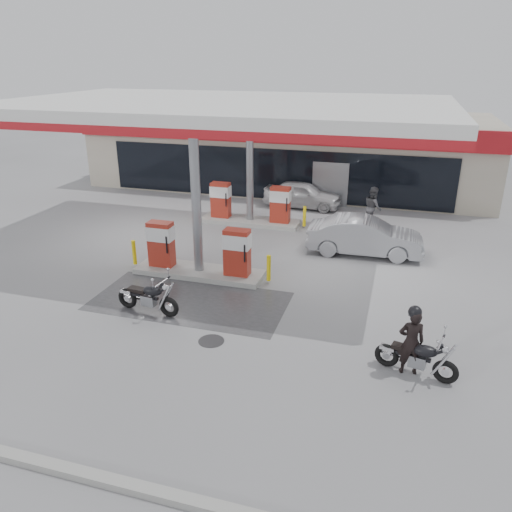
{
  "coord_description": "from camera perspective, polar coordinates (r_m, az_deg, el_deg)",
  "views": [
    {
      "loc": [
        6.42,
        -12.69,
        7.08
      ],
      "look_at": [
        2.26,
        1.33,
        1.2
      ],
      "focal_mm": 35.0,
      "sensor_mm": 36.0,
      "label": 1
    }
  ],
  "objects": [
    {
      "name": "attendant",
      "position": [
        22.58,
        13.22,
        5.45
      ],
      "size": [
        0.95,
        1.07,
        1.82
      ],
      "primitive_type": "imported",
      "rotation": [
        0.0,
        0.0,
        1.91
      ],
      "color": "#4C4C50",
      "rests_on": "ground"
    },
    {
      "name": "biker_main",
      "position": [
        12.43,
        17.3,
        -9.36
      ],
      "size": [
        0.68,
        0.52,
        1.68
      ],
      "primitive_type": "imported",
      "rotation": [
        0.0,
        0.0,
        3.35
      ],
      "color": "black",
      "rests_on": "ground"
    },
    {
      "name": "parked_car_left",
      "position": [
        31.99,
        -14.97,
        9.63
      ],
      "size": [
        5.1,
        3.55,
        1.37
      ],
      "primitive_type": "imported",
      "rotation": [
        0.0,
        0.0,
        1.19
      ],
      "color": "gray",
      "rests_on": "ground"
    },
    {
      "name": "pump_island_near",
      "position": [
        17.26,
        -6.57,
        0.08
      ],
      "size": [
        5.14,
        1.3,
        1.78
      ],
      "color": "#9E9E99",
      "rests_on": "ground"
    },
    {
      "name": "main_motorcycle",
      "position": [
        12.6,
        17.97,
        -11.06
      ],
      "size": [
        1.96,
        0.88,
        1.02
      ],
      "rotation": [
        0.0,
        0.0,
        -0.24
      ],
      "color": "black",
      "rests_on": "ground"
    },
    {
      "name": "wet_patch",
      "position": [
        15.69,
        -7.59,
        -5.13
      ],
      "size": [
        6.0,
        3.0,
        0.0
      ],
      "primitive_type": "cube",
      "color": "#4C4C4F",
      "rests_on": "ground"
    },
    {
      "name": "canopy",
      "position": [
        18.91,
        -3.54,
        16.36
      ],
      "size": [
        16.0,
        10.02,
        5.51
      ],
      "color": "silver",
      "rests_on": "ground"
    },
    {
      "name": "kerb",
      "position": [
        11.08,
        -25.83,
        -19.97
      ],
      "size": [
        28.0,
        0.25,
        0.15
      ],
      "primitive_type": "cube",
      "color": "gray",
      "rests_on": "ground"
    },
    {
      "name": "drain_cover",
      "position": [
        13.56,
        -5.13,
        -9.65
      ],
      "size": [
        0.7,
        0.7,
        0.01
      ],
      "primitive_type": "cylinder",
      "color": "#38383A",
      "rests_on": "ground"
    },
    {
      "name": "pump_island_far",
      "position": [
        22.58,
        -0.68,
        5.51
      ],
      "size": [
        5.14,
        1.3,
        1.78
      ],
      "color": "#9E9E99",
      "rests_on": "ground"
    },
    {
      "name": "ground",
      "position": [
        15.89,
        -9.25,
        -4.88
      ],
      "size": [
        90.0,
        90.0,
        0.0
      ],
      "primitive_type": "plane",
      "color": "gray",
      "rests_on": "ground"
    },
    {
      "name": "sedan_white",
      "position": [
        25.18,
        5.32,
        7.02
      ],
      "size": [
        3.91,
        1.7,
        1.31
      ],
      "primitive_type": "imported",
      "rotation": [
        0.0,
        0.0,
        1.53
      ],
      "color": "silver",
      "rests_on": "ground"
    },
    {
      "name": "parked_motorcycle",
      "position": [
        15.04,
        -12.17,
        -4.69
      ],
      "size": [
        2.09,
        0.8,
        1.07
      ],
      "rotation": [
        0.0,
        0.0,
        -0.11
      ],
      "color": "black",
      "rests_on": "ground"
    },
    {
      "name": "store_building",
      "position": [
        29.78,
        3.93,
        12.03
      ],
      "size": [
        22.0,
        8.22,
        4.0
      ],
      "color": "#BEB19F",
      "rests_on": "ground"
    },
    {
      "name": "hatchback_silver",
      "position": [
        19.4,
        12.35,
        2.21
      ],
      "size": [
        4.38,
        1.68,
        1.43
      ],
      "primitive_type": "imported",
      "rotation": [
        0.0,
        0.0,
        1.61
      ],
      "color": "#989A9F",
      "rests_on": "ground"
    }
  ]
}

